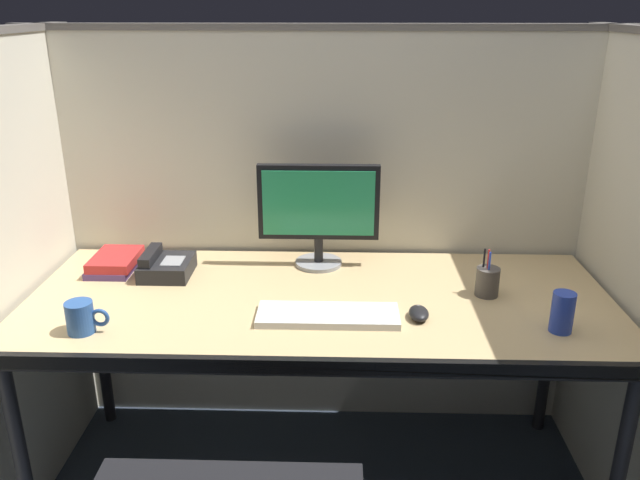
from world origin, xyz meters
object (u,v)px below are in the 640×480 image
object	(u,v)px
computer_mouse	(419,313)
soda_can	(562,312)
monitor_center	(319,208)
pen_cup	(487,281)
keyboard_main	(328,315)
desk_phone	(165,266)
book_stack	(115,262)
coffee_mug	(81,317)
desk	(319,312)

from	to	relation	value
computer_mouse	soda_can	bearing A→B (deg)	-9.52
monitor_center	pen_cup	xyz separation A→B (m)	(0.56, -0.24, -0.17)
keyboard_main	desk_phone	xyz separation A→B (m)	(-0.58, 0.31, 0.02)
desk_phone	book_stack	bearing A→B (deg)	167.80
keyboard_main	computer_mouse	distance (m)	0.28
computer_mouse	coffee_mug	xyz separation A→B (m)	(-0.99, -0.12, 0.03)
monitor_center	computer_mouse	bearing A→B (deg)	-52.43
desk_phone	monitor_center	bearing A→B (deg)	11.63
desk_phone	computer_mouse	bearing A→B (deg)	-19.58
monitor_center	desk_phone	xyz separation A→B (m)	(-0.53, -0.11, -0.18)
coffee_mug	desk	bearing A→B (deg)	19.69
pen_cup	desk_phone	xyz separation A→B (m)	(-1.09, 0.13, -0.02)
soda_can	pen_cup	bearing A→B (deg)	124.23
monitor_center	soda_can	world-z (taller)	monitor_center
book_stack	keyboard_main	bearing A→B (deg)	-24.77
monitor_center	keyboard_main	world-z (taller)	monitor_center
coffee_mug	pen_cup	xyz separation A→B (m)	(1.23, 0.29, 0.00)
pen_cup	desk_phone	distance (m)	1.10
desk	keyboard_main	bearing A→B (deg)	-77.47
computer_mouse	coffee_mug	world-z (taller)	coffee_mug
desk	book_stack	size ratio (longest dim) A/B	8.96
keyboard_main	computer_mouse	xyz separation A→B (m)	(0.28, 0.01, 0.01)
desk_phone	coffee_mug	bearing A→B (deg)	-107.71
soda_can	desk_phone	bearing A→B (deg)	163.55
computer_mouse	desk_phone	distance (m)	0.90
desk	coffee_mug	distance (m)	0.73
coffee_mug	desk_phone	world-z (taller)	coffee_mug
book_stack	desk_phone	distance (m)	0.20
soda_can	desk_phone	size ratio (longest dim) A/B	0.64
computer_mouse	keyboard_main	bearing A→B (deg)	-177.77
coffee_mug	keyboard_main	bearing A→B (deg)	8.48
desk	coffee_mug	size ratio (longest dim) A/B	15.08
monitor_center	keyboard_main	size ratio (longest dim) A/B	1.00
desk	pen_cup	world-z (taller)	pen_cup
coffee_mug	desk_phone	bearing A→B (deg)	72.29
monitor_center	computer_mouse	distance (m)	0.56
desk	computer_mouse	xyz separation A→B (m)	(0.31, -0.13, 0.07)
desk	keyboard_main	world-z (taller)	keyboard_main
coffee_mug	soda_can	bearing A→B (deg)	2.02
computer_mouse	book_stack	xyz separation A→B (m)	(-1.05, 0.35, 0.01)
pen_cup	desk_phone	bearing A→B (deg)	173.15
soda_can	book_stack	bearing A→B (deg)	164.11
monitor_center	desk_phone	size ratio (longest dim) A/B	2.26
keyboard_main	desk_phone	size ratio (longest dim) A/B	2.26
monitor_center	book_stack	size ratio (longest dim) A/B	2.03
desk	monitor_center	distance (m)	0.39
computer_mouse	desk_phone	xyz separation A→B (m)	(-0.85, 0.30, 0.02)
coffee_mug	monitor_center	bearing A→B (deg)	38.40
monitor_center	desk_phone	bearing A→B (deg)	-168.37
monitor_center	desk_phone	distance (m)	0.58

